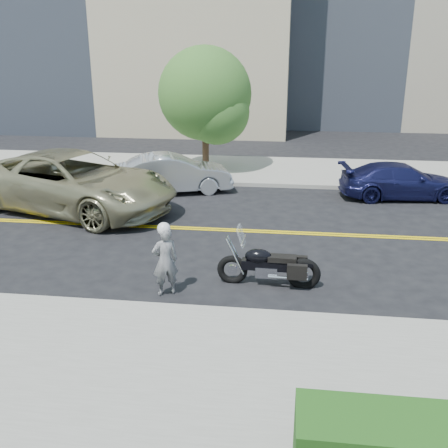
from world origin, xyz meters
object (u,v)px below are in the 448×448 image
motorcyclist (165,259)px  parked_car_blue (401,181)px  suv (74,182)px  parked_car_silver (172,174)px  motorcycle (269,257)px

motorcyclist → parked_car_blue: size_ratio=0.39×
suv → parked_car_silver: (2.68, 2.57, -0.25)m
motorcyclist → parked_car_blue: (6.48, 8.46, -0.21)m
motorcyclist → suv: 7.08m
motorcycle → suv: 8.15m
suv → parked_car_blue: 11.22m
motorcyclist → motorcycle: (2.20, 0.75, -0.14)m
motorcyclist → parked_car_silver: size_ratio=0.39×
motorcyclist → parked_car_silver: (-1.67, 8.15, -0.12)m
suv → parked_car_silver: size_ratio=1.61×
motorcycle → parked_car_silver: 8.35m
parked_car_blue → motorcyclist: bearing=135.7°
motorcycle → suv: size_ratio=0.33×
suv → parked_car_blue: bearing=-56.5°
motorcycle → parked_car_silver: (-3.87, 7.40, 0.02)m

